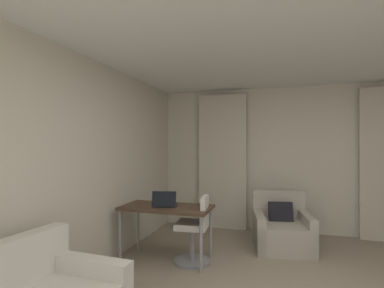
{
  "coord_description": "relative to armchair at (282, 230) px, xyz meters",
  "views": [
    {
      "loc": [
        -0.27,
        -2.66,
        1.55
      ],
      "look_at": [
        -1.44,
        1.17,
        1.57
      ],
      "focal_mm": 28.14,
      "sensor_mm": 36.0,
      "label": 1
    }
  ],
  "objects": [
    {
      "name": "wall_window",
      "position": [
        0.3,
        0.94,
        1.03
      ],
      "size": [
        5.12,
        0.06,
        2.6
      ],
      "color": "beige",
      "rests_on": "ground"
    },
    {
      "name": "wall_left",
      "position": [
        -2.23,
        -2.09,
        1.03
      ],
      "size": [
        0.06,
        6.12,
        2.6
      ],
      "color": "beige",
      "rests_on": "ground"
    },
    {
      "name": "ceiling",
      "position": [
        0.3,
        -2.09,
        2.36
      ],
      "size": [
        5.12,
        6.12,
        0.06
      ],
      "primitive_type": "cube",
      "color": "white",
      "rests_on": "wall_left"
    },
    {
      "name": "curtain_left_panel",
      "position": [
        -1.07,
        0.81,
        0.98
      ],
      "size": [
        0.9,
        0.06,
        2.5
      ],
      "color": "beige",
      "rests_on": "ground"
    },
    {
      "name": "armchair",
      "position": [
        0.0,
        0.0,
        0.0
      ],
      "size": [
        0.95,
        0.99,
        0.82
      ],
      "color": "#B2A899",
      "rests_on": "ground"
    },
    {
      "name": "desk",
      "position": [
        -1.49,
        -0.96,
        0.39
      ],
      "size": [
        1.21,
        0.61,
        0.73
      ],
      "color": "#4C3828",
      "rests_on": "ground"
    },
    {
      "name": "desk_chair",
      "position": [
        -1.09,
        -0.95,
        0.13
      ],
      "size": [
        0.48,
        0.48,
        0.88
      ],
      "color": "gray",
      "rests_on": "ground"
    },
    {
      "name": "laptop",
      "position": [
        -1.49,
        -1.0,
        0.5
      ],
      "size": [
        0.36,
        0.31,
        0.22
      ],
      "color": "#2D2D33",
      "rests_on": "desk"
    }
  ]
}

